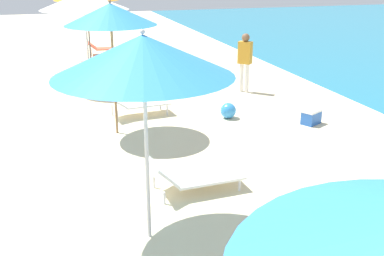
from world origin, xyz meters
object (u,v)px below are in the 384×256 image
at_px(person_walking_near, 245,57).
at_px(cooler_box, 311,117).
at_px(umbrella_fifth, 110,14).
at_px(beach_ball, 228,111).
at_px(lounger_fifth_shoreside, 137,103).
at_px(lounger_fourth_shoreside, 194,174).
at_px(lounger_farthest_shoreside, 104,48).
at_px(umbrella_sixth, 84,1).
at_px(umbrella_fourth, 143,56).
at_px(lounger_sixth_shoreside, 104,68).

relative_size(person_walking_near, cooler_box, 3.14).
bearing_deg(umbrella_fifth, beach_ball, 5.23).
bearing_deg(lounger_fifth_shoreside, beach_ball, -27.66).
height_order(lounger_fourth_shoreside, person_walking_near, person_walking_near).
height_order(lounger_farthest_shoreside, cooler_box, lounger_farthest_shoreside).
bearing_deg(cooler_box, umbrella_fifth, 170.94).
xyz_separation_m(umbrella_fifth, person_walking_near, (3.93, 2.34, -1.49)).
bearing_deg(lounger_fifth_shoreside, person_walking_near, 15.49).
height_order(umbrella_sixth, cooler_box, umbrella_sixth).
distance_m(umbrella_fourth, lounger_sixth_shoreside, 9.75).
distance_m(lounger_sixth_shoreside, cooler_box, 7.23).
xyz_separation_m(umbrella_sixth, lounger_farthest_shoreside, (0.99, 5.08, -2.19)).
bearing_deg(umbrella_sixth, lounger_fifth_shoreside, -75.28).
bearing_deg(beach_ball, lounger_fourth_shoreside, -119.55).
bearing_deg(lounger_farthest_shoreside, umbrella_fourth, -88.45).
relative_size(umbrella_fifth, lounger_sixth_shoreside, 2.05).
xyz_separation_m(lounger_fifth_shoreside, lounger_sixth_shoreside, (-0.30, 4.33, -0.04)).
xyz_separation_m(lounger_fifth_shoreside, umbrella_sixth, (-0.83, 3.16, 2.14)).
distance_m(lounger_fourth_shoreside, lounger_fifth_shoreside, 4.06).
relative_size(lounger_fifth_shoreside, cooler_box, 2.94).
distance_m(umbrella_sixth, lounger_sixth_shoreside, 2.53).
distance_m(lounger_fifth_shoreside, cooler_box, 4.05).
bearing_deg(lounger_fourth_shoreside, umbrella_sixth, 94.42).
xyz_separation_m(umbrella_fourth, person_walking_near, (4.08, 6.47, -1.43)).
height_order(umbrella_fifth, lounger_farthest_shoreside, umbrella_fifth).
height_order(umbrella_fourth, person_walking_near, umbrella_fourth).
xyz_separation_m(umbrella_sixth, cooler_box, (4.49, -4.88, -2.30)).
xyz_separation_m(umbrella_fourth, lounger_fourth_shoreside, (0.95, 1.11, -2.15)).
bearing_deg(umbrella_fifth, lounger_farthest_shoreside, 85.11).
relative_size(lounger_sixth_shoreside, person_walking_near, 0.82).
bearing_deg(cooler_box, umbrella_fourth, -142.29).
distance_m(umbrella_fifth, beach_ball, 3.52).
xyz_separation_m(umbrella_fourth, umbrella_fifth, (0.16, 4.13, 0.07)).
bearing_deg(lounger_farthest_shoreside, lounger_sixth_shoreside, -91.02).
bearing_deg(umbrella_fifth, umbrella_sixth, 92.64).
xyz_separation_m(lounger_fifth_shoreside, lounger_farthest_shoreside, (0.16, 8.24, -0.06)).
height_order(umbrella_fourth, lounger_farthest_shoreside, umbrella_fourth).
height_order(lounger_fifth_shoreside, lounger_sixth_shoreside, lounger_fifth_shoreside).
distance_m(umbrella_fifth, person_walking_near, 4.81).
distance_m(umbrella_fifth, lounger_sixth_shoreside, 5.81).
distance_m(lounger_fifth_shoreside, beach_ball, 2.16).
bearing_deg(cooler_box, lounger_sixth_shoreside, 123.20).
bearing_deg(cooler_box, person_walking_near, 97.05).
relative_size(cooler_box, beach_ball, 1.42).
height_order(umbrella_fourth, lounger_sixth_shoreside, umbrella_fourth).
height_order(cooler_box, beach_ball, beach_ball).
xyz_separation_m(lounger_fifth_shoreside, person_walking_near, (3.29, 1.30, 0.67)).
height_order(lounger_fifth_shoreside, person_walking_near, person_walking_near).
distance_m(lounger_fourth_shoreside, cooler_box, 4.21).
height_order(person_walking_near, cooler_box, person_walking_near).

